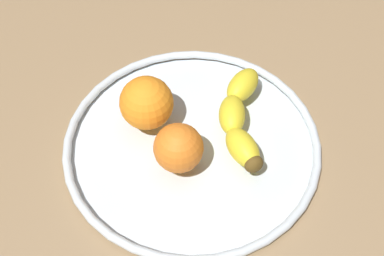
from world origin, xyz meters
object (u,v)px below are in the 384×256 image
(fruit_bowl, at_px, (192,145))
(orange_back_right, at_px, (146,103))
(banana, at_px, (240,117))
(orange_back_left, at_px, (178,148))

(fruit_bowl, bearing_deg, orange_back_right, -130.27)
(fruit_bowl, bearing_deg, banana, 102.98)
(banana, relative_size, orange_back_right, 2.48)
(orange_back_left, bearing_deg, orange_back_right, -157.72)
(banana, distance_m, orange_back_right, 0.13)
(fruit_bowl, distance_m, orange_back_left, 0.06)
(banana, xyz_separation_m, orange_back_right, (-0.03, -0.13, 0.02))
(banana, distance_m, orange_back_left, 0.11)
(fruit_bowl, height_order, orange_back_right, orange_back_right)
(orange_back_right, height_order, orange_back_left, orange_back_right)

